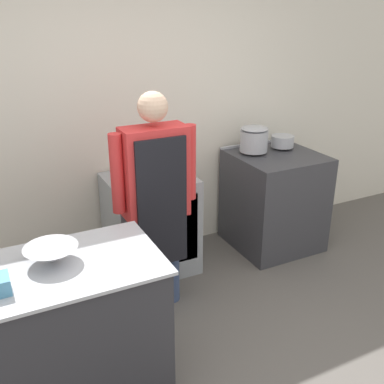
{
  "coord_description": "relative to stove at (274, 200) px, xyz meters",
  "views": [
    {
      "loc": [
        -1.28,
        -1.65,
        2.18
      ],
      "look_at": [
        0.09,
        1.09,
        0.92
      ],
      "focal_mm": 42.0,
      "sensor_mm": 36.0,
      "label": 1
    }
  ],
  "objects": [
    {
      "name": "person_cook",
      "position": [
        -1.38,
        -0.41,
        0.49
      ],
      "size": [
        0.64,
        0.24,
        1.67
      ],
      "color": "#38476B",
      "rests_on": "ground_plane"
    },
    {
      "name": "stove",
      "position": [
        0.0,
        0.0,
        0.0
      ],
      "size": [
        0.78,
        0.77,
        0.95
      ],
      "color": "#38383D",
      "rests_on": "ground_plane"
    },
    {
      "name": "wall_back",
      "position": [
        -1.2,
        0.46,
        0.89
      ],
      "size": [
        8.0,
        0.05,
        2.7
      ],
      "color": "silver",
      "rests_on": "ground_plane"
    },
    {
      "name": "prep_counter",
      "position": [
        -2.22,
        -1.04,
        -0.01
      ],
      "size": [
        1.14,
        0.67,
        0.91
      ],
      "color": "#2D2D33",
      "rests_on": "ground_plane"
    },
    {
      "name": "stock_pot",
      "position": [
        -0.17,
        0.14,
        0.6
      ],
      "size": [
        0.26,
        0.26,
        0.24
      ],
      "color": "#B2B5BC",
      "rests_on": "stove"
    },
    {
      "name": "fridge_unit",
      "position": [
        -1.23,
        0.11,
        -0.03
      ],
      "size": [
        0.72,
        0.6,
        0.87
      ],
      "color": "#93999E",
      "rests_on": "ground_plane"
    },
    {
      "name": "mixing_bowl",
      "position": [
        -2.22,
        -0.99,
        0.49
      ],
      "size": [
        0.29,
        0.29,
        0.09
      ],
      "color": "#B2B5BC",
      "rests_on": "prep_counter"
    },
    {
      "name": "sauce_pot",
      "position": [
        0.16,
        0.14,
        0.53
      ],
      "size": [
        0.22,
        0.22,
        0.11
      ],
      "color": "#B2B5BC",
      "rests_on": "stove"
    }
  ]
}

